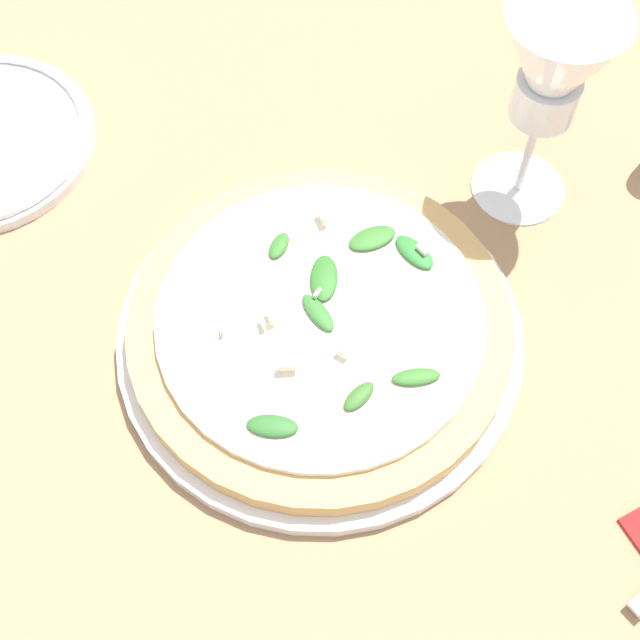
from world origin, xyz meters
The scene contains 3 objects.
ground_plane centered at (0.00, 0.00, 0.00)m, with size 6.00×6.00×0.00m, color #9E7A56.
pizza_arugula_main centered at (-0.02, 0.03, 0.02)m, with size 0.31×0.31×0.05m.
wine_glass centered at (0.20, 0.04, 0.13)m, with size 0.09×0.09×0.18m.
Camera 1 is at (-0.22, -0.23, 0.60)m, focal length 50.00 mm.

